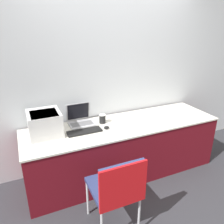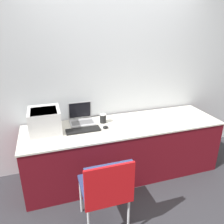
{
  "view_description": "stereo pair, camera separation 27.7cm",
  "coord_description": "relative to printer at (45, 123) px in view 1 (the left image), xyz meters",
  "views": [
    {
      "loc": [
        -1.2,
        -1.96,
        1.94
      ],
      "look_at": [
        -0.15,
        0.4,
        0.92
      ],
      "focal_mm": 35.0,
      "sensor_mm": 36.0,
      "label": 1
    },
    {
      "loc": [
        -0.94,
        -2.06,
        1.94
      ],
      "look_at": [
        -0.15,
        0.4,
        0.92
      ],
      "focal_mm": 35.0,
      "sensor_mm": 36.0,
      "label": 2
    }
  ],
  "objects": [
    {
      "name": "wall_back",
      "position": [
        0.98,
        0.32,
        0.41
      ],
      "size": [
        8.0,
        0.05,
        2.6
      ],
      "color": "silver",
      "rests_on": "ground_plane"
    },
    {
      "name": "external_keyboard",
      "position": [
        0.43,
        -0.14,
        -0.14
      ],
      "size": [
        0.42,
        0.15,
        0.02
      ],
      "color": "black",
      "rests_on": "table"
    },
    {
      "name": "coffee_cup",
      "position": [
        0.74,
        0.03,
        -0.09
      ],
      "size": [
        0.09,
        0.09,
        0.12
      ],
      "color": "black",
      "rests_on": "table"
    },
    {
      "name": "ground_plane",
      "position": [
        0.98,
        -0.48,
        -0.89
      ],
      "size": [
        14.0,
        14.0,
        0.0
      ],
      "primitive_type": "plane",
      "color": "#333338"
    },
    {
      "name": "printer",
      "position": [
        0.0,
        0.0,
        0.0
      ],
      "size": [
        0.37,
        0.39,
        0.28
      ],
      "color": "silver",
      "rests_on": "table"
    },
    {
      "name": "laptop_left",
      "position": [
        0.47,
        0.14,
        -0.1
      ],
      "size": [
        0.32,
        0.29,
        0.26
      ],
      "color": "#B7B7BC",
      "rests_on": "table"
    },
    {
      "name": "table",
      "position": [
        0.98,
        -0.11,
        -0.52
      ],
      "size": [
        2.59,
        0.75,
        0.74
      ],
      "color": "maroon",
      "rests_on": "ground_plane"
    },
    {
      "name": "chair",
      "position": [
        0.48,
        -0.98,
        -0.34
      ],
      "size": [
        0.45,
        0.48,
        0.87
      ],
      "color": "navy",
      "rests_on": "ground_plane"
    },
    {
      "name": "mouse",
      "position": [
        0.71,
        -0.16,
        -0.13
      ],
      "size": [
        0.07,
        0.05,
        0.04
      ],
      "color": "black",
      "rests_on": "table"
    }
  ]
}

